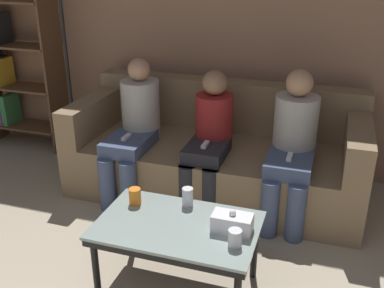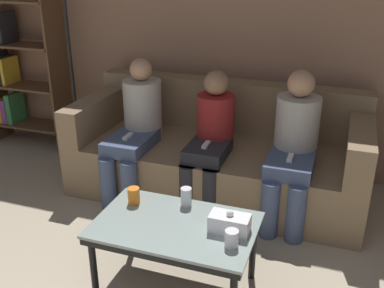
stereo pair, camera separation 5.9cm
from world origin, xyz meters
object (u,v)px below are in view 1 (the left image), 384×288
Objects in this scene: coffee_table at (178,231)px; cup_far_center at (188,197)px; couch at (217,154)px; seated_person_mid_right at (293,143)px; tissue_box at (232,223)px; standing_lamp at (67,45)px; cup_near_right at (235,238)px; seated_person_left_end at (135,126)px; seated_person_mid_left at (210,137)px; cup_near_left at (135,196)px; bookshelf at (11,68)px.

cup_far_center is (-0.01, 0.21, 0.10)m from coffee_table.
couch is 0.72m from seated_person_mid_right.
tissue_box is 2.43m from standing_lamp.
cup_far_center is at bearing 150.41° from tissue_box.
cup_near_right is at bearing -15.81° from coffee_table.
seated_person_left_end is (-0.62, -0.24, 0.27)m from couch.
seated_person_left_end is at bearing -179.06° from seated_person_mid_left.
cup_near_right is 0.09× the size of seated_person_left_end.
cup_near_left is 2.52m from bookshelf.
seated_person_left_end is at bearing 133.74° from cup_near_right.
tissue_box reaches higher than coffee_table.
standing_lamp is 1.64× the size of seated_person_left_end.
cup_near_left is 1.08× the size of cup_near_right.
cup_near_right is 0.06× the size of bookshelf.
coffee_table is at bearing -87.18° from cup_far_center.
couch reaches higher than coffee_table.
standing_lamp is at bearing 168.79° from seated_person_mid_right.
standing_lamp is at bearing 142.55° from tissue_box.
seated_person_mid_left is at bearing -179.71° from seated_person_mid_right.
couch is 2.55× the size of coffee_table.
coffee_table is 2.86m from bookshelf.
bookshelf is 1.57× the size of seated_person_mid_left.
seated_person_mid_right is (0.52, 0.84, 0.08)m from cup_far_center.
seated_person_mid_right is at bearing 78.68° from tissue_box.
coffee_table is 0.87× the size of seated_person_mid_left.
seated_person_mid_right reaches higher than cup_near_right.
cup_near_right is at bearing -70.75° from tissue_box.
bookshelf is at bearing 149.10° from cup_far_center.
coffee_table is 0.32m from tissue_box.
cup_near_left reaches higher than coffee_table.
couch is at bearing -7.31° from standing_lamp.
coffee_table is 0.51× the size of standing_lamp.
bookshelf is at bearing 169.02° from seated_person_mid_right.
coffee_table is at bearing -115.96° from seated_person_mid_right.
seated_person_mid_right reaches higher than coffee_table.
seated_person_mid_left is (0.21, 0.92, 0.06)m from cup_near_left.
standing_lamp reaches higher than seated_person_mid_right.
couch is 0.34m from seated_person_mid_left.
coffee_table is 1.28m from seated_person_left_end.
cup_far_center is at bearing -83.09° from seated_person_mid_left.
cup_near_left is 0.09× the size of seated_person_left_end.
standing_lamp is at bearing 141.12° from cup_far_center.
cup_far_center is at bearing -48.74° from seated_person_left_end.
seated_person_left_end reaches higher than seated_person_mid_left.
standing_lamp is (0.78, -0.14, 0.30)m from bookshelf.
bookshelf reaches higher than cup_near_right.
cup_near_right is 0.82× the size of cup_far_center.
bookshelf is (-2.69, 1.70, 0.31)m from cup_near_right.
seated_person_mid_right is (1.25, 0.01, 0.01)m from seated_person_left_end.
seated_person_mid_left reaches higher than couch.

